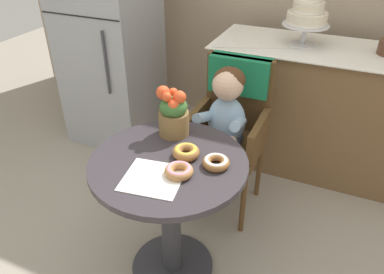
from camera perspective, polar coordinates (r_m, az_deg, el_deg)
name	(u,v)px	position (r m, az deg, el deg)	size (l,w,h in m)	color
ground_plane	(173,266)	(2.17, -2.97, -19.25)	(8.00, 8.00, 0.00)	gray
cafe_table	(170,196)	(1.80, -3.43, -9.09)	(0.72, 0.72, 0.72)	#332D33
wicker_chair	(233,112)	(2.22, 6.31, 3.79)	(0.42, 0.45, 0.95)	brown
seated_child	(225,119)	(2.08, 5.02, 2.85)	(0.27, 0.32, 0.73)	#8CADCC
paper_napkin	(154,178)	(1.56, -5.85, -6.37)	(0.24, 0.23, 0.00)	white
donut_front	(179,170)	(1.57, -2.03, -5.17)	(0.12, 0.12, 0.04)	#AD7542
donut_mid	(186,152)	(1.67, -0.93, -2.26)	(0.12, 0.12, 0.05)	#936033
donut_side	(216,162)	(1.62, 3.71, -3.86)	(0.12, 0.12, 0.04)	#936033
flower_vase	(173,113)	(1.80, -2.89, 3.72)	(0.16, 0.15, 0.25)	brown
display_counter	(322,110)	(2.78, 19.35, 3.88)	(1.56, 0.62, 0.90)	brown
tiered_cake_stand	(307,14)	(2.58, 17.32, 17.56)	(0.30, 0.30, 0.34)	silver
refrigerator	(109,35)	(2.97, -12.62, 15.00)	(0.64, 0.63, 1.70)	#9EA0A5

